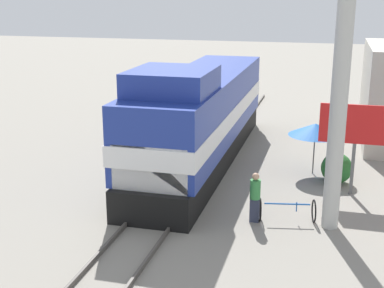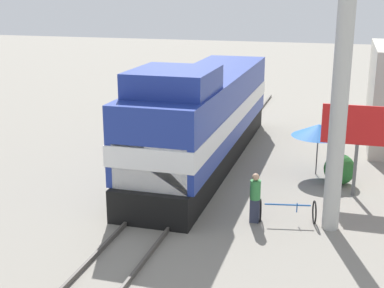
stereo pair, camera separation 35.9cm
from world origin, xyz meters
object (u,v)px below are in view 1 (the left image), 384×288
locomotive (200,118)px  billboard_sign (356,128)px  vendor_umbrella (315,129)px  person_bystander (255,196)px  bicycle (287,210)px  utility_pole (343,46)px

locomotive → billboard_sign: 6.58m
vendor_umbrella → person_bystander: 5.67m
locomotive → bicycle: locomotive is taller
person_bystander → bicycle: person_bystander is taller
person_bystander → vendor_umbrella: bearing=73.2°
utility_pole → bicycle: size_ratio=5.98×
bicycle → utility_pole: bearing=-103.5°
locomotive → billboard_sign: bearing=-18.0°
locomotive → person_bystander: size_ratio=8.66×
billboard_sign → bicycle: billboard_sign is taller
bicycle → vendor_umbrella: bearing=-17.7°
locomotive → vendor_umbrella: bearing=-0.3°
bicycle → locomotive: bearing=28.6°
bicycle → person_bystander: bearing=94.9°
locomotive → person_bystander: (3.17, -5.38, -1.15)m
vendor_umbrella → bicycle: 5.31m
locomotive → person_bystander: locomotive is taller
billboard_sign → person_bystander: bearing=-132.5°
utility_pole → billboard_sign: utility_pole is taller
utility_pole → bicycle: utility_pole is taller
vendor_umbrella → person_bystander: size_ratio=1.29×
person_bystander → bicycle: size_ratio=0.88×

